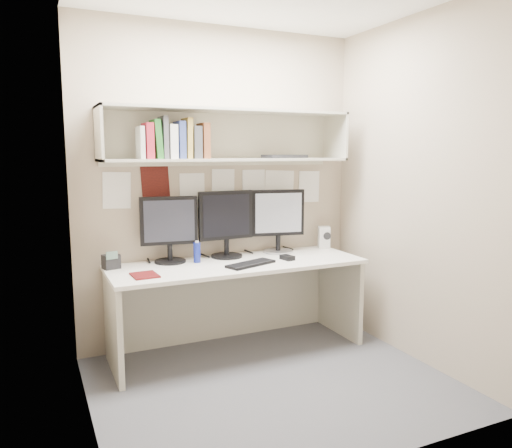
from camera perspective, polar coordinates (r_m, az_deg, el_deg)
name	(u,v)px	position (r m, az deg, el deg)	size (l,w,h in m)	color
floor	(273,384)	(3.63, 2.01, -17.79)	(2.40, 2.00, 0.01)	#4A4A4F
wall_back	(221,187)	(4.19, -4.06, 4.23)	(2.40, 0.02, 2.60)	tan
wall_front	(369,214)	(2.42, 12.81, 1.14)	(2.40, 0.02, 2.60)	tan
wall_left	(82,205)	(2.94, -19.30, 2.09)	(0.02, 2.00, 2.60)	tan
wall_right	(417,191)	(3.96, 17.88, 3.63)	(0.02, 2.00, 2.60)	tan
desk	(237,307)	(4.04, -2.15, -9.41)	(2.00, 0.70, 0.73)	white
overhead_hutch	(226,136)	(4.05, -3.41, 10.05)	(2.00, 0.38, 0.40)	beige
pinned_papers	(221,193)	(4.18, -4.02, 3.55)	(1.92, 0.01, 0.48)	white
monitor_left	(169,227)	(3.95, -9.91, -0.37)	(0.45, 0.25, 0.52)	black
monitor_center	(226,222)	(4.09, -3.44, 0.22)	(0.47, 0.26, 0.55)	black
monitor_right	(278,219)	(4.28, 2.50, 0.56)	(0.46, 0.26, 0.54)	#A5A5AA
keyboard	(251,264)	(3.83, -0.60, -4.58)	(0.41, 0.14, 0.02)	black
mouse	(287,258)	(4.03, 3.59, -3.86)	(0.07, 0.12, 0.04)	black
speaker	(324,237)	(4.54, 7.78, -1.50)	(0.13, 0.13, 0.20)	silver
blue_bottle	(197,252)	(3.94, -6.76, -3.22)	(0.06, 0.06, 0.17)	navy
maroon_notebook	(145,275)	(3.59, -12.60, -5.73)	(0.17, 0.21, 0.01)	#500D0E
desk_phone	(111,261)	(3.87, -16.23, -4.13)	(0.14, 0.13, 0.14)	black
book_stack	(174,141)	(3.81, -9.39, 9.39)	(0.52, 0.19, 0.31)	silver
hutch_tray	(285,156)	(4.19, 3.32, 7.72)	(0.39, 0.15, 0.03)	black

